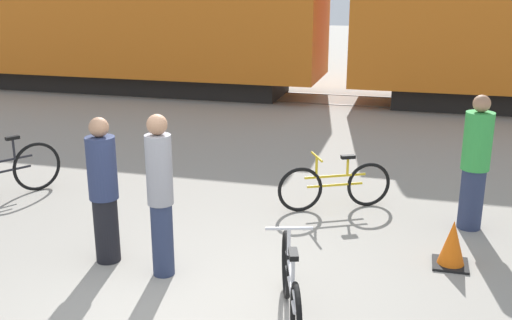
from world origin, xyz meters
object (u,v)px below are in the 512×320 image
bicycle_silver (291,289)px  person_in_navy (104,191)px  person_in_grey (160,194)px  person_in_green (475,163)px  traffic_cone (452,245)px  bicycle_black (5,172)px  bicycle_yellow (335,186)px

bicycle_silver → person_in_navy: person_in_navy is taller
person_in_grey → person_in_navy: 0.78m
bicycle_silver → person_in_green: person_in_green is taller
person_in_grey → person_in_navy: bearing=115.2°
bicycle_silver → traffic_cone: bearing=47.9°
bicycle_black → person_in_green: bearing=5.4°
bicycle_silver → person_in_navy: size_ratio=1.02×
person_in_grey → bicycle_black: bearing=99.2°
person_in_grey → person_in_navy: size_ratio=1.06×
person_in_green → bicycle_yellow: bearing=35.1°
bicycle_black → person_in_green: 6.68m
bicycle_silver → person_in_grey: size_ratio=0.96×
person_in_grey → person_in_navy: (-0.76, 0.14, -0.08)m
traffic_cone → person_in_navy: bearing=-166.7°
traffic_cone → bicycle_black: bearing=174.7°
person_in_green → traffic_cone: person_in_green is taller
bicycle_black → person_in_navy: (2.51, -1.50, 0.46)m
bicycle_yellow → person_in_green: 1.91m
bicycle_yellow → person_in_green: size_ratio=0.85×
person_in_navy → person_in_green: bearing=63.4°
bicycle_silver → person_in_green: (1.79, 2.90, 0.52)m
person_in_grey → bicycle_yellow: bearing=4.0°
bicycle_black → bicycle_yellow: bearing=10.0°
person_in_green → person_in_navy: person_in_green is taller
bicycle_silver → traffic_cone: (1.52, 1.68, -0.12)m
bicycle_yellow → bicycle_black: 4.89m
bicycle_black → person_in_grey: bearing=-26.7°
person_in_green → bicycle_silver: bearing=100.4°
bicycle_yellow → person_in_navy: 3.33m
traffic_cone → person_in_grey: bearing=-161.2°
person_in_navy → bicycle_silver: bearing=17.8°
person_in_grey → person_in_navy: person_in_grey is taller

